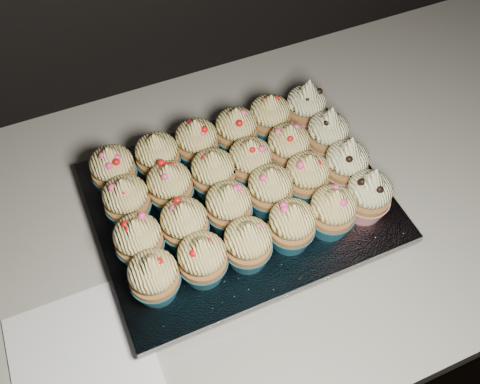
# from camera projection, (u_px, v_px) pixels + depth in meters

# --- Properties ---
(cabinet) EXTENTS (2.40, 0.60, 0.86)m
(cabinet) POSITION_uv_depth(u_px,v_px,m) (131.00, 372.00, 1.11)
(cabinet) COLOR black
(cabinet) RESTS_ON ground
(worktop) EXTENTS (2.44, 0.64, 0.04)m
(worktop) POSITION_uv_depth(u_px,v_px,m) (78.00, 271.00, 0.75)
(worktop) COLOR beige
(worktop) RESTS_ON cabinet
(napkin) EXTENTS (0.17, 0.17, 0.00)m
(napkin) POSITION_uv_depth(u_px,v_px,m) (82.00, 356.00, 0.66)
(napkin) COLOR white
(napkin) RESTS_ON worktop
(baking_tray) EXTENTS (0.37, 0.29, 0.02)m
(baking_tray) POSITION_uv_depth(u_px,v_px,m) (240.00, 208.00, 0.78)
(baking_tray) COLOR black
(baking_tray) RESTS_ON worktop
(foil_lining) EXTENTS (0.40, 0.32, 0.01)m
(foil_lining) POSITION_uv_depth(u_px,v_px,m) (240.00, 201.00, 0.76)
(foil_lining) COLOR silver
(foil_lining) RESTS_ON baking_tray
(cupcake_0) EXTENTS (0.06, 0.06, 0.08)m
(cupcake_0) POSITION_uv_depth(u_px,v_px,m) (154.00, 277.00, 0.64)
(cupcake_0) COLOR #185B72
(cupcake_0) RESTS_ON foil_lining
(cupcake_1) EXTENTS (0.06, 0.06, 0.08)m
(cupcake_1) POSITION_uv_depth(u_px,v_px,m) (202.00, 259.00, 0.66)
(cupcake_1) COLOR #185B72
(cupcake_1) RESTS_ON foil_lining
(cupcake_2) EXTENTS (0.06, 0.06, 0.08)m
(cupcake_2) POSITION_uv_depth(u_px,v_px,m) (248.00, 244.00, 0.67)
(cupcake_2) COLOR #185B72
(cupcake_2) RESTS_ON foil_lining
(cupcake_3) EXTENTS (0.06, 0.06, 0.08)m
(cupcake_3) POSITION_uv_depth(u_px,v_px,m) (291.00, 225.00, 0.69)
(cupcake_3) COLOR #185B72
(cupcake_3) RESTS_ON foil_lining
(cupcake_4) EXTENTS (0.06, 0.06, 0.08)m
(cupcake_4) POSITION_uv_depth(u_px,v_px,m) (332.00, 211.00, 0.70)
(cupcake_4) COLOR #185B72
(cupcake_4) RESTS_ON foil_lining
(cupcake_5) EXTENTS (0.06, 0.06, 0.10)m
(cupcake_5) POSITION_uv_depth(u_px,v_px,m) (368.00, 195.00, 0.71)
(cupcake_5) COLOR red
(cupcake_5) RESTS_ON foil_lining
(cupcake_6) EXTENTS (0.06, 0.06, 0.08)m
(cupcake_6) POSITION_uv_depth(u_px,v_px,m) (139.00, 240.00, 0.67)
(cupcake_6) COLOR #185B72
(cupcake_6) RESTS_ON foil_lining
(cupcake_7) EXTENTS (0.06, 0.06, 0.08)m
(cupcake_7) POSITION_uv_depth(u_px,v_px,m) (185.00, 224.00, 0.69)
(cupcake_7) COLOR #185B72
(cupcake_7) RESTS_ON foil_lining
(cupcake_8) EXTENTS (0.06, 0.06, 0.08)m
(cupcake_8) POSITION_uv_depth(u_px,v_px,m) (229.00, 207.00, 0.70)
(cupcake_8) COLOR #185B72
(cupcake_8) RESTS_ON foil_lining
(cupcake_9) EXTENTS (0.06, 0.06, 0.08)m
(cupcake_9) POSITION_uv_depth(u_px,v_px,m) (270.00, 190.00, 0.72)
(cupcake_9) COLOR #185B72
(cupcake_9) RESTS_ON foil_lining
(cupcake_10) EXTENTS (0.06, 0.06, 0.08)m
(cupcake_10) POSITION_uv_depth(u_px,v_px,m) (307.00, 177.00, 0.73)
(cupcake_10) COLOR #185B72
(cupcake_10) RESTS_ON foil_lining
(cupcake_11) EXTENTS (0.06, 0.06, 0.10)m
(cupcake_11) POSITION_uv_depth(u_px,v_px,m) (346.00, 164.00, 0.74)
(cupcake_11) COLOR red
(cupcake_11) RESTS_ON foil_lining
(cupcake_12) EXTENTS (0.06, 0.06, 0.08)m
(cupcake_12) POSITION_uv_depth(u_px,v_px,m) (127.00, 201.00, 0.71)
(cupcake_12) COLOR #185B72
(cupcake_12) RESTS_ON foil_lining
(cupcake_13) EXTENTS (0.06, 0.06, 0.08)m
(cupcake_13) POSITION_uv_depth(u_px,v_px,m) (170.00, 187.00, 0.72)
(cupcake_13) COLOR #185B72
(cupcake_13) RESTS_ON foil_lining
(cupcake_14) EXTENTS (0.06, 0.06, 0.08)m
(cupcake_14) POSITION_uv_depth(u_px,v_px,m) (213.00, 174.00, 0.74)
(cupcake_14) COLOR #185B72
(cupcake_14) RESTS_ON foil_lining
(cupcake_15) EXTENTS (0.06, 0.06, 0.08)m
(cupcake_15) POSITION_uv_depth(u_px,v_px,m) (250.00, 162.00, 0.75)
(cupcake_15) COLOR #185B72
(cupcake_15) RESTS_ON foil_lining
(cupcake_16) EXTENTS (0.06, 0.06, 0.08)m
(cupcake_16) POSITION_uv_depth(u_px,v_px,m) (288.00, 147.00, 0.76)
(cupcake_16) COLOR #185B72
(cupcake_16) RESTS_ON foil_lining
(cupcake_17) EXTENTS (0.06, 0.06, 0.10)m
(cupcake_17) POSITION_uv_depth(u_px,v_px,m) (328.00, 134.00, 0.78)
(cupcake_17) COLOR red
(cupcake_17) RESTS_ON foil_lining
(cupcake_18) EXTENTS (0.06, 0.06, 0.08)m
(cupcake_18) POSITION_uv_depth(u_px,v_px,m) (113.00, 170.00, 0.74)
(cupcake_18) COLOR #185B72
(cupcake_18) RESTS_ON foil_lining
(cupcake_19) EXTENTS (0.06, 0.06, 0.08)m
(cupcake_19) POSITION_uv_depth(u_px,v_px,m) (158.00, 157.00, 0.75)
(cupcake_19) COLOR #185B72
(cupcake_19) RESTS_ON foil_lining
(cupcake_20) EXTENTS (0.06, 0.06, 0.08)m
(cupcake_20) POSITION_uv_depth(u_px,v_px,m) (197.00, 142.00, 0.77)
(cupcake_20) COLOR #185B72
(cupcake_20) RESTS_ON foil_lining
(cupcake_21) EXTENTS (0.06, 0.06, 0.08)m
(cupcake_21) POSITION_uv_depth(u_px,v_px,m) (236.00, 131.00, 0.78)
(cupcake_21) COLOR #185B72
(cupcake_21) RESTS_ON foil_lining
(cupcake_22) EXTENTS (0.06, 0.06, 0.08)m
(cupcake_22) POSITION_uv_depth(u_px,v_px,m) (270.00, 118.00, 0.80)
(cupcake_22) COLOR #185B72
(cupcake_22) RESTS_ON foil_lining
(cupcake_23) EXTENTS (0.06, 0.06, 0.10)m
(cupcake_23) POSITION_uv_depth(u_px,v_px,m) (306.00, 107.00, 0.81)
(cupcake_23) COLOR red
(cupcake_23) RESTS_ON foil_lining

